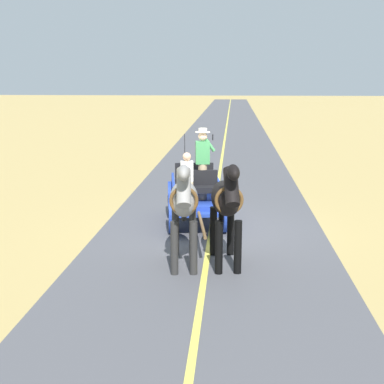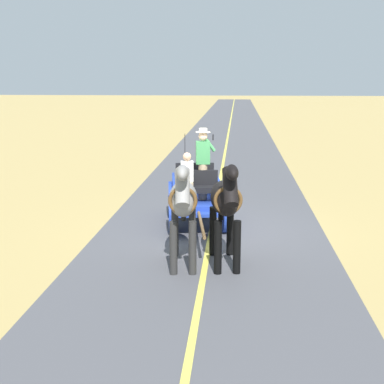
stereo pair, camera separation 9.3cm
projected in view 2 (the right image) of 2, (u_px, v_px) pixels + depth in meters
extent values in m
plane|color=tan|center=(212.00, 230.00, 13.00)|extent=(200.00, 200.00, 0.00)
cube|color=#4C4C51|center=(212.00, 229.00, 13.00)|extent=(5.51, 160.00, 0.01)
cube|color=#DBCC4C|center=(212.00, 229.00, 13.00)|extent=(0.12, 160.00, 0.00)
cube|color=#1E3899|center=(196.00, 199.00, 13.39)|extent=(1.48, 2.34, 0.12)
cube|color=#1E3899|center=(218.00, 188.00, 13.35)|extent=(0.33, 2.08, 0.44)
cube|color=#1E3899|center=(174.00, 188.00, 13.30)|extent=(0.33, 2.08, 0.44)
cube|color=#1E3899|center=(199.00, 215.00, 12.22)|extent=(1.10, 0.38, 0.08)
cube|color=#1E3899|center=(194.00, 195.00, 14.60)|extent=(0.74, 0.29, 0.06)
cube|color=black|center=(197.00, 189.00, 12.72)|extent=(1.06, 0.49, 0.14)
cube|color=black|center=(197.00, 179.00, 12.84)|extent=(1.02, 0.21, 0.44)
cube|color=black|center=(195.00, 181.00, 13.79)|extent=(1.06, 0.49, 0.14)
cube|color=black|center=(195.00, 171.00, 13.92)|extent=(1.02, 0.21, 0.44)
cylinder|color=#1E3899|center=(224.00, 213.00, 12.70)|extent=(0.22, 0.96, 0.96)
cylinder|color=black|center=(224.00, 213.00, 12.70)|extent=(0.15, 0.23, 0.21)
cylinder|color=#1E3899|center=(171.00, 214.00, 12.65)|extent=(0.22, 0.96, 0.96)
cylinder|color=black|center=(171.00, 214.00, 12.65)|extent=(0.15, 0.23, 0.21)
cylinder|color=#1E3899|center=(218.00, 199.00, 14.21)|extent=(0.22, 0.96, 0.96)
cylinder|color=black|center=(218.00, 199.00, 14.21)|extent=(0.15, 0.23, 0.21)
cylinder|color=#1E3899|center=(171.00, 199.00, 14.15)|extent=(0.22, 0.96, 0.96)
cylinder|color=black|center=(171.00, 199.00, 14.15)|extent=(0.15, 0.23, 0.21)
cylinder|color=brown|center=(201.00, 224.00, 11.25)|extent=(0.33, 1.99, 0.07)
cylinder|color=black|center=(185.00, 161.00, 12.55)|extent=(0.02, 0.02, 1.30)
cylinder|color=#998466|center=(203.00, 182.00, 12.96)|extent=(0.22, 0.22, 0.90)
cube|color=#387F47|center=(203.00, 153.00, 12.81)|extent=(0.37, 0.26, 0.56)
sphere|color=beige|center=(203.00, 136.00, 12.72)|extent=(0.22, 0.22, 0.22)
cylinder|color=beige|center=(203.00, 132.00, 12.70)|extent=(0.36, 0.36, 0.01)
cylinder|color=beige|center=(203.00, 130.00, 12.69)|extent=(0.20, 0.20, 0.10)
cylinder|color=#387F47|center=(210.00, 145.00, 12.74)|extent=(0.27, 0.11, 0.32)
cube|color=black|center=(213.00, 137.00, 12.68)|extent=(0.03, 0.07, 0.14)
cube|color=#998466|center=(187.00, 185.00, 12.56)|extent=(0.32, 0.35, 0.14)
cube|color=silver|center=(187.00, 171.00, 12.61)|extent=(0.32, 0.24, 0.48)
sphere|color=tan|center=(187.00, 157.00, 12.53)|extent=(0.20, 0.20, 0.20)
ellipsoid|color=black|center=(225.00, 198.00, 10.33)|extent=(0.76, 1.62, 0.64)
cylinder|color=black|center=(237.00, 247.00, 9.98)|extent=(0.15, 0.15, 1.05)
cylinder|color=black|center=(218.00, 248.00, 9.97)|extent=(0.15, 0.15, 1.05)
cylinder|color=black|center=(230.00, 231.00, 11.05)|extent=(0.15, 0.15, 1.05)
cylinder|color=black|center=(213.00, 231.00, 11.03)|extent=(0.15, 0.15, 1.05)
cylinder|color=black|center=(230.00, 187.00, 9.42)|extent=(0.34, 0.68, 0.73)
ellipsoid|color=black|center=(232.00, 172.00, 9.14)|extent=(0.29, 0.56, 0.28)
cube|color=black|center=(230.00, 185.00, 9.43)|extent=(0.13, 0.51, 0.56)
cylinder|color=black|center=(221.00, 204.00, 11.11)|extent=(0.11, 0.11, 0.70)
torus|color=brown|center=(228.00, 200.00, 9.78)|extent=(0.55, 0.14, 0.55)
ellipsoid|color=gray|center=(183.00, 198.00, 10.29)|extent=(0.70, 1.60, 0.64)
cylinder|color=#272726|center=(193.00, 248.00, 9.94)|extent=(0.15, 0.15, 1.05)
cylinder|color=#272726|center=(173.00, 248.00, 9.94)|extent=(0.15, 0.15, 1.05)
cylinder|color=#272726|center=(192.00, 232.00, 11.00)|extent=(0.15, 0.15, 1.05)
cylinder|color=#272726|center=(175.00, 232.00, 11.00)|extent=(0.15, 0.15, 1.05)
cylinder|color=gray|center=(183.00, 187.00, 9.38)|extent=(0.32, 0.67, 0.73)
ellipsoid|color=gray|center=(182.00, 173.00, 9.10)|extent=(0.27, 0.56, 0.28)
cube|color=#272726|center=(183.00, 185.00, 9.39)|extent=(0.11, 0.51, 0.56)
cylinder|color=#272726|center=(184.00, 204.00, 11.08)|extent=(0.11, 0.11, 0.70)
torus|color=brown|center=(183.00, 201.00, 9.74)|extent=(0.55, 0.12, 0.55)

